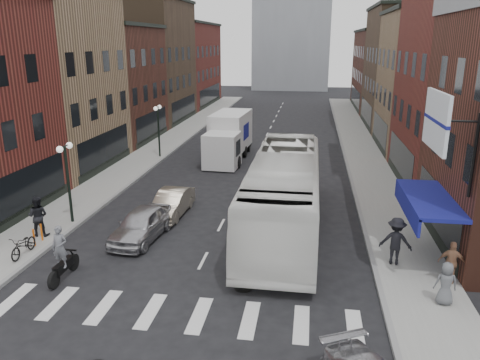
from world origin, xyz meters
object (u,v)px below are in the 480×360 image
object	(u,v)px
streetlamp_near	(67,168)
ped_right_a	(396,241)
motorcycle_rider	(61,255)
ped_right_c	(446,283)
bike_rack	(38,235)
ped_left_solo	(38,216)
ped_right_b	(452,263)
box_truck	(229,137)
sedan_left_far	(171,203)
billboard_sign	(439,123)
sedan_left_near	(141,224)
streetlamp_far	(158,121)
transit_bus	(284,192)
parked_bicycle	(24,245)

from	to	relation	value
streetlamp_near	ped_right_a	world-z (taller)	streetlamp_near
motorcycle_rider	ped_right_c	size ratio (longest dim) A/B	1.44
bike_rack	ped_left_solo	xyz separation A→B (m)	(-0.44, 0.84, 0.55)
ped_right_b	box_truck	bearing A→B (deg)	-45.02
motorcycle_rider	sedan_left_far	xyz separation A→B (m)	(2.11, 7.38, -0.37)
motorcycle_rider	ped_right_c	world-z (taller)	motorcycle_rider
billboard_sign	streetlamp_near	xyz separation A→B (m)	(-15.99, 3.50, -3.22)
sedan_left_near	ped_right_b	distance (m)	13.14
box_truck	ped_right_b	world-z (taller)	box_truck
billboard_sign	sedan_left_far	distance (m)	13.81
streetlamp_far	ped_left_solo	size ratio (longest dim) A/B	2.16
transit_bus	parked_bicycle	xyz separation A→B (m)	(-10.59, -4.93, -1.27)
box_truck	ped_left_solo	size ratio (longest dim) A/B	4.28
bike_rack	box_truck	xyz separation A→B (m)	(5.61, 17.13, 1.18)
billboard_sign	sedan_left_near	xyz separation A→B (m)	(-11.89, 2.27, -5.40)
streetlamp_far	ped_right_b	distance (m)	24.60
streetlamp_near	ped_left_solo	bearing A→B (deg)	-108.88
ped_right_a	ped_right_b	xyz separation A→B (m)	(1.80, -1.32, -0.16)
sedan_left_near	ped_right_a	size ratio (longest dim) A/B	2.18
billboard_sign	ped_right_a	xyz separation A→B (m)	(-0.79, 1.14, -5.00)
box_truck	ped_right_c	distance (m)	22.54
ped_right_a	ped_right_c	bearing A→B (deg)	124.22
billboard_sign	motorcycle_rider	size ratio (longest dim) A/B	1.67
billboard_sign	transit_bus	xyz separation A→B (m)	(-5.49, 4.50, -4.25)
sedan_left_far	ped_right_b	world-z (taller)	ped_right_b
parked_bicycle	ped_right_b	world-z (taller)	ped_right_b
bike_rack	ped_right_b	world-z (taller)	ped_right_b
motorcycle_rider	sedan_left_far	distance (m)	7.68
bike_rack	streetlamp_far	bearing A→B (deg)	89.31
motorcycle_rider	sedan_left_far	size ratio (longest dim) A/B	0.55
bike_rack	ped_right_a	distance (m)	15.41
motorcycle_rider	ped_right_b	bearing A→B (deg)	6.60
parked_bicycle	ped_left_solo	size ratio (longest dim) A/B	0.92
bike_rack	parked_bicycle	bearing A→B (deg)	-85.33
streetlamp_near	transit_bus	xyz separation A→B (m)	(10.49, 1.00, -1.03)
streetlamp_far	transit_bus	xyz separation A→B (m)	(10.49, -13.00, -1.03)
parked_bicycle	ped_right_a	bearing A→B (deg)	4.17
sedan_left_near	ped_left_solo	size ratio (longest dim) A/B	2.26
billboard_sign	bike_rack	xyz separation A→B (m)	(-16.19, 0.80, -5.58)
streetlamp_far	ped_right_a	distance (m)	22.40
sedan_left_far	ped_right_a	world-z (taller)	ped_right_a
streetlamp_far	ped_left_solo	bearing A→B (deg)	-92.30
bike_rack	ped_left_solo	world-z (taller)	ped_left_solo
motorcycle_rider	box_truck	bearing A→B (deg)	81.44
box_truck	ped_left_solo	xyz separation A→B (m)	(-6.05, -16.29, -0.62)
transit_bus	ped_right_a	world-z (taller)	transit_bus
billboard_sign	bike_rack	bearing A→B (deg)	177.17
transit_bus	ped_left_solo	size ratio (longest dim) A/B	7.09
ped_right_b	motorcycle_rider	bearing A→B (deg)	19.02
bike_rack	sedan_left_near	xyz separation A→B (m)	(4.30, 1.47, 0.18)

